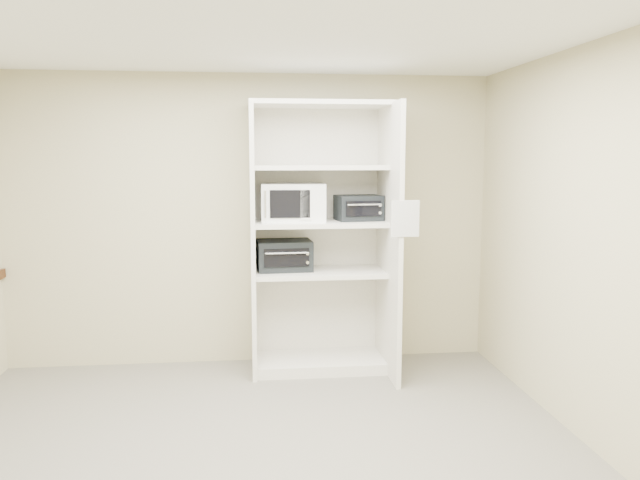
{
  "coord_description": "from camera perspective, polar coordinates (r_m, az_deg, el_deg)",
  "views": [
    {
      "loc": [
        0.0,
        -3.84,
        1.94
      ],
      "look_at": [
        0.58,
        1.34,
        1.25
      ],
      "focal_mm": 35.0,
      "sensor_mm": 36.0,
      "label": 1
    }
  ],
  "objects": [
    {
      "name": "floor",
      "position": [
        4.31,
        -6.07,
        -19.25
      ],
      "size": [
        4.5,
        4.0,
        0.01
      ],
      "primitive_type": "cube",
      "color": "slate",
      "rests_on": "ground"
    },
    {
      "name": "shelving_unit",
      "position": [
        5.64,
        0.43,
        -0.65
      ],
      "size": [
        1.24,
        0.92,
        2.42
      ],
      "color": "beige",
      "rests_on": "floor"
    },
    {
      "name": "wall_right",
      "position": [
        4.49,
        23.72,
        -0.62
      ],
      "size": [
        0.02,
        4.0,
        2.7
      ],
      "primitive_type": "cube",
      "color": "tan",
      "rests_on": "ground"
    },
    {
      "name": "paper_sign",
      "position": [
        5.1,
        7.82,
        1.95
      ],
      "size": [
        0.23,
        0.02,
        0.29
      ],
      "primitive_type": "cube",
      "rotation": [
        0.0,
        0.0,
        0.08
      ],
      "color": "white",
      "rests_on": "shelving_unit"
    },
    {
      "name": "wall_back",
      "position": [
        5.87,
        -6.38,
        1.78
      ],
      "size": [
        4.5,
        0.02,
        2.7
      ],
      "primitive_type": "cube",
      "color": "tan",
      "rests_on": "ground"
    },
    {
      "name": "wall_front",
      "position": [
        1.94,
        -6.28,
        -10.29
      ],
      "size": [
        4.5,
        0.02,
        2.7
      ],
      "primitive_type": "cube",
      "color": "tan",
      "rests_on": "ground"
    },
    {
      "name": "microwave",
      "position": [
        5.61,
        -2.45,
        3.48
      ],
      "size": [
        0.58,
        0.45,
        0.34
      ],
      "primitive_type": "cube",
      "rotation": [
        0.0,
        0.0,
        -0.05
      ],
      "color": "white",
      "rests_on": "shelving_unit"
    },
    {
      "name": "toaster_oven_upper",
      "position": [
        5.66,
        3.53,
        2.95
      ],
      "size": [
        0.43,
        0.34,
        0.23
      ],
      "primitive_type": "cube",
      "rotation": [
        0.0,
        0.0,
        0.13
      ],
      "color": "black",
      "rests_on": "shelving_unit"
    },
    {
      "name": "ceiling",
      "position": [
        3.92,
        -6.66,
        18.72
      ],
      "size": [
        4.5,
        4.0,
        0.01
      ],
      "primitive_type": "cube",
      "color": "white"
    },
    {
      "name": "toaster_oven_lower",
      "position": [
        5.68,
        -3.28,
        -1.39
      ],
      "size": [
        0.5,
        0.39,
        0.27
      ],
      "primitive_type": "cube",
      "rotation": [
        0.0,
        0.0,
        0.05
      ],
      "color": "black",
      "rests_on": "shelving_unit"
    }
  ]
}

